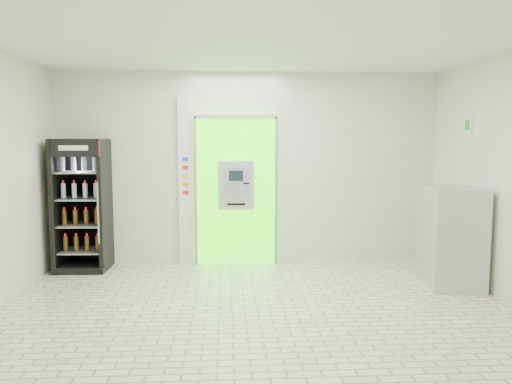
{
  "coord_description": "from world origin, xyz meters",
  "views": [
    {
      "loc": [
        -0.35,
        -5.35,
        1.95
      ],
      "look_at": [
        0.04,
        1.2,
        1.26
      ],
      "focal_mm": 35.0,
      "sensor_mm": 36.0,
      "label": 1
    }
  ],
  "objects": [
    {
      "name": "ground",
      "position": [
        0.0,
        0.0,
        0.0
      ],
      "size": [
        6.0,
        6.0,
        0.0
      ],
      "primitive_type": "plane",
      "color": "beige",
      "rests_on": "ground"
    },
    {
      "name": "room_shell",
      "position": [
        0.0,
        0.0,
        1.84
      ],
      "size": [
        6.0,
        6.0,
        6.0
      ],
      "color": "silver",
      "rests_on": "ground"
    },
    {
      "name": "atm_assembly",
      "position": [
        -0.2,
        2.41,
        1.17
      ],
      "size": [
        1.3,
        0.24,
        2.33
      ],
      "color": "#37F502",
      "rests_on": "ground"
    },
    {
      "name": "pillar",
      "position": [
        -0.98,
        2.45,
        1.3
      ],
      "size": [
        0.22,
        0.11,
        2.6
      ],
      "color": "silver",
      "rests_on": "ground"
    },
    {
      "name": "beverage_cooler",
      "position": [
        -2.5,
        2.17,
        0.94
      ],
      "size": [
        0.76,
        0.71,
        1.96
      ],
      "rotation": [
        0.0,
        0.0,
        -0.03
      ],
      "color": "black",
      "rests_on": "ground"
    },
    {
      "name": "steel_cabinet",
      "position": [
        2.66,
        1.08,
        0.66
      ],
      "size": [
        0.79,
        1.07,
        1.32
      ],
      "rotation": [
        0.0,
        0.0,
        -0.13
      ],
      "color": "#ACAFB4",
      "rests_on": "ground"
    },
    {
      "name": "exit_sign",
      "position": [
        2.99,
        1.4,
        2.12
      ],
      "size": [
        0.02,
        0.22,
        0.26
      ],
      "color": "white",
      "rests_on": "room_shell"
    }
  ]
}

